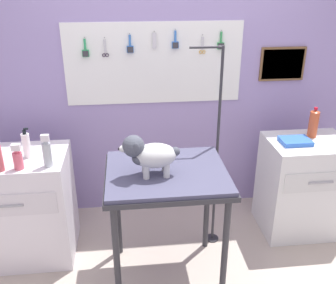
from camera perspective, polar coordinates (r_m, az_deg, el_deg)
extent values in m
cube|color=#9786BD|center=(3.43, -0.57, 7.40)|extent=(4.00, 0.06, 2.30)
cube|color=white|center=(3.31, -2.07, 11.73)|extent=(1.52, 0.02, 0.70)
cylinder|color=gray|center=(3.27, -12.50, 15.16)|extent=(0.01, 0.02, 0.01)
cylinder|color=#2C9B5A|center=(3.27, -12.43, 14.18)|extent=(0.02, 0.02, 0.09)
cube|color=#2C9B5A|center=(3.28, -12.32, 12.94)|extent=(0.06, 0.02, 0.06)
cube|color=#333338|center=(3.27, -12.34, 12.88)|extent=(0.05, 0.01, 0.05)
cylinder|color=gray|center=(3.26, -9.58, 15.30)|extent=(0.01, 0.02, 0.01)
cube|color=silver|center=(3.26, -9.61, 14.05)|extent=(0.01, 0.00, 0.11)
cube|color=silver|center=(3.26, -9.39, 14.06)|extent=(0.01, 0.00, 0.11)
torus|color=black|center=(3.27, -9.65, 12.79)|extent=(0.03, 0.01, 0.03)
torus|color=black|center=(3.27, -9.18, 12.81)|extent=(0.03, 0.01, 0.03)
cylinder|color=gray|center=(3.25, -5.83, 15.98)|extent=(0.01, 0.02, 0.01)
cylinder|color=#346CBF|center=(3.25, -5.78, 15.00)|extent=(0.02, 0.02, 0.09)
cube|color=#346CBF|center=(3.26, -5.73, 13.74)|extent=(0.06, 0.02, 0.06)
cube|color=#333338|center=(3.25, -5.72, 13.69)|extent=(0.05, 0.01, 0.05)
cylinder|color=gray|center=(3.26, -2.10, 16.37)|extent=(0.01, 0.02, 0.01)
cube|color=silver|center=(3.26, -2.06, 15.04)|extent=(0.03, 0.01, 0.13)
cylinder|color=gray|center=(3.27, 1.10, 16.66)|extent=(0.01, 0.02, 0.01)
cylinder|color=#376FC3|center=(3.27, 1.11, 15.68)|extent=(0.02, 0.02, 0.09)
cube|color=#376FC3|center=(3.28, 1.10, 14.43)|extent=(0.06, 0.02, 0.06)
cube|color=#333338|center=(3.27, 1.14, 14.38)|extent=(0.05, 0.01, 0.05)
cylinder|color=gray|center=(3.32, 5.24, 15.82)|extent=(0.01, 0.02, 0.01)
cube|color=silver|center=(3.32, 5.12, 14.60)|extent=(0.01, 0.00, 0.11)
cube|color=silver|center=(3.32, 5.33, 14.60)|extent=(0.01, 0.00, 0.11)
torus|color=gold|center=(3.33, 4.96, 13.36)|extent=(0.03, 0.01, 0.03)
torus|color=gold|center=(3.34, 5.41, 13.36)|extent=(0.03, 0.01, 0.03)
cylinder|color=gray|center=(3.35, 8.03, 16.36)|extent=(0.01, 0.02, 0.01)
cylinder|color=#2F8D49|center=(3.35, 8.02, 15.40)|extent=(0.02, 0.02, 0.09)
cube|color=#2F8D49|center=(3.36, 7.95, 14.18)|extent=(0.06, 0.02, 0.06)
cube|color=#333338|center=(3.34, 8.01, 14.13)|extent=(0.05, 0.01, 0.05)
cube|color=brown|center=(3.59, 16.89, 11.20)|extent=(0.41, 0.02, 0.30)
cube|color=#A88147|center=(3.58, 16.92, 11.18)|extent=(0.37, 0.01, 0.26)
cylinder|color=#2D2D33|center=(2.60, -7.74, -17.22)|extent=(0.04, 0.04, 0.85)
cylinder|color=#2D2D33|center=(2.67, 8.57, -16.04)|extent=(0.04, 0.04, 0.85)
cylinder|color=#2D2D33|center=(3.07, -7.62, -10.03)|extent=(0.04, 0.04, 0.85)
cylinder|color=#2D2D33|center=(3.13, 5.90, -9.23)|extent=(0.04, 0.04, 0.85)
cube|color=#2D2D33|center=(2.60, -0.20, -5.15)|extent=(0.84, 0.70, 0.03)
cube|color=#474760|center=(2.58, -0.20, -4.54)|extent=(0.82, 0.68, 0.03)
cylinder|color=#2D2D33|center=(3.45, 6.66, -14.21)|extent=(0.11, 0.11, 0.01)
cylinder|color=#2D2D33|center=(3.01, 7.41, -1.68)|extent=(0.02, 0.02, 1.67)
cylinder|color=#2D2D33|center=(2.73, 5.82, 14.04)|extent=(0.24, 0.02, 0.02)
cylinder|color=silver|center=(2.46, -3.31, -4.52)|extent=(0.04, 0.04, 0.10)
cylinder|color=silver|center=(2.53, -3.48, -3.60)|extent=(0.04, 0.04, 0.10)
cylinder|color=silver|center=(2.47, -0.21, -4.32)|extent=(0.04, 0.04, 0.10)
cylinder|color=silver|center=(2.55, -0.48, -3.41)|extent=(0.04, 0.04, 0.10)
ellipsoid|color=silver|center=(2.46, -2.01, -2.06)|extent=(0.29, 0.19, 0.16)
ellipsoid|color=#474B57|center=(2.46, -4.34, -2.37)|extent=(0.10, 0.13, 0.09)
sphere|color=#474B57|center=(2.42, -5.24, -0.62)|extent=(0.14, 0.14, 0.14)
ellipsoid|color=silver|center=(2.42, -6.67, -1.01)|extent=(0.07, 0.06, 0.05)
sphere|color=black|center=(2.42, -7.35, -1.05)|extent=(0.02, 0.02, 0.02)
ellipsoid|color=#474B57|center=(2.36, -4.82, -0.97)|extent=(0.04, 0.03, 0.08)
ellipsoid|color=#474B57|center=(2.47, -5.00, 0.21)|extent=(0.04, 0.03, 0.08)
sphere|color=#474B57|center=(2.47, 1.13, -1.44)|extent=(0.06, 0.06, 0.06)
cube|color=silver|center=(3.26, -21.39, -9.04)|extent=(0.80, 0.56, 0.88)
cube|color=silver|center=(2.93, -23.24, -8.84)|extent=(0.70, 0.01, 0.18)
cylinder|color=#99999E|center=(2.93, -23.28, -8.92)|extent=(0.24, 0.02, 0.02)
cube|color=silver|center=(3.54, 19.62, -6.24)|extent=(0.68, 0.52, 0.86)
cube|color=silver|center=(3.25, 22.00, -5.64)|extent=(0.60, 0.01, 0.17)
cylinder|color=#99999E|center=(3.24, 22.06, -5.71)|extent=(0.20, 0.02, 0.02)
cylinder|color=#DA586C|center=(2.82, -21.66, -2.65)|extent=(0.07, 0.07, 0.12)
cylinder|color=#DA586C|center=(2.79, -21.88, -1.35)|extent=(0.03, 0.03, 0.02)
cube|color=silver|center=(2.78, -21.99, -0.75)|extent=(0.06, 0.04, 0.04)
cylinder|color=#AEB5BA|center=(2.78, -17.75, -1.86)|extent=(0.06, 0.06, 0.18)
cylinder|color=#AEB5BA|center=(2.74, -18.00, -0.02)|extent=(0.03, 0.03, 0.02)
cube|color=silver|center=(2.73, -18.09, 0.60)|extent=(0.05, 0.03, 0.04)
cylinder|color=white|center=(2.97, -20.57, -0.51)|extent=(0.06, 0.06, 0.18)
cylinder|color=black|center=(2.93, -20.87, 1.41)|extent=(0.03, 0.03, 0.03)
cube|color=black|center=(2.92, -20.66, 1.87)|extent=(0.03, 0.01, 0.01)
cylinder|color=#BD4D2A|center=(3.41, 21.08, 2.50)|extent=(0.08, 0.08, 0.22)
cone|color=#BD4D2A|center=(3.37, 21.38, 4.40)|extent=(0.08, 0.08, 0.02)
cylinder|color=red|center=(3.37, 21.43, 4.73)|extent=(0.03, 0.03, 0.02)
cube|color=blue|center=(3.27, 18.66, 0.13)|extent=(0.24, 0.18, 0.04)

